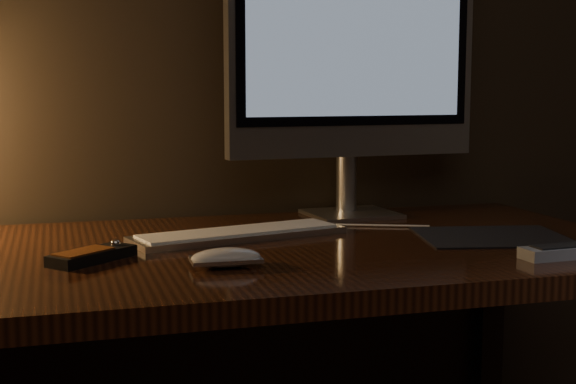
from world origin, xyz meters
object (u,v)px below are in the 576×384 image
object	(u,v)px
keyboard	(239,234)
monitor	(354,53)
desk	(217,305)
tv_remote	(574,250)
mouse	(226,260)
media_remote	(92,255)

from	to	relation	value
keyboard	monitor	bearing A→B (deg)	17.95
desk	tv_remote	bearing A→B (deg)	-29.75
keyboard	tv_remote	distance (m)	0.62
monitor	mouse	world-z (taller)	monitor
desk	media_remote	world-z (taller)	media_remote
monitor	tv_remote	xyz separation A→B (m)	(0.21, -0.54, -0.36)
desk	media_remote	bearing A→B (deg)	-152.20
tv_remote	mouse	bearing A→B (deg)	168.33
mouse	desk	bearing A→B (deg)	84.96
desk	tv_remote	xyz separation A→B (m)	(0.57, -0.33, 0.14)
keyboard	mouse	bearing A→B (deg)	-121.04
keyboard	tv_remote	world-z (taller)	tv_remote
keyboard	tv_remote	bearing A→B (deg)	-47.06
keyboard	tv_remote	xyz separation A→B (m)	(0.52, -0.35, 0.00)
desk	mouse	size ratio (longest dim) A/B	13.75
monitor	desk	bearing A→B (deg)	-154.23
desk	monitor	bearing A→B (deg)	30.11
keyboard	mouse	size ratio (longest dim) A/B	3.71
keyboard	media_remote	bearing A→B (deg)	-166.93
media_remote	tv_remote	xyz separation A→B (m)	(0.81, -0.20, 0.00)
monitor	keyboard	distance (m)	0.52
monitor	keyboard	size ratio (longest dim) A/B	1.46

